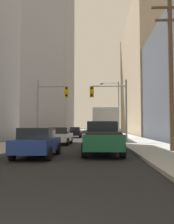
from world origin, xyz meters
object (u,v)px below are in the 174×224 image
object	(u,v)px
sedan_blue	(38,142)
sedan_black	(75,132)
sedan_white	(60,136)
city_bus	(105,124)
traffic_signal_near_right	(110,101)
pickup_truck_green	(103,138)
traffic_signal_near_left	(51,101)

from	to	relation	value
sedan_blue	sedan_black	world-z (taller)	same
sedan_white	sedan_black	bearing A→B (deg)	89.83
city_bus	sedan_black	world-z (taller)	city_bus
city_bus	traffic_signal_near_right	xyz separation A→B (m)	(0.26, -5.75, 2.10)
sedan_black	traffic_signal_near_right	bearing A→B (deg)	-70.44
city_bus	traffic_signal_near_right	size ratio (longest dim) A/B	1.93
city_bus	pickup_truck_green	xyz separation A→B (m)	(-0.69, -14.23, -1.00)
sedan_black	traffic_signal_near_left	world-z (taller)	traffic_signal_near_left
sedan_blue	sedan_white	size ratio (longest dim) A/B	0.99
pickup_truck_green	sedan_white	distance (m)	8.19
traffic_signal_near_right	traffic_signal_near_left	bearing A→B (deg)	-180.00
sedan_white	sedan_black	size ratio (longest dim) A/B	1.01
traffic_signal_near_left	sedan_blue	bearing A→B (deg)	-82.87
city_bus	sedan_blue	bearing A→B (deg)	-104.58
pickup_truck_green	sedan_blue	bearing A→B (deg)	-155.35
sedan_blue	traffic_signal_near_left	xyz separation A→B (m)	(-1.26, 10.05, 3.23)
pickup_truck_green	traffic_signal_near_right	xyz separation A→B (m)	(0.95, 8.48, 3.10)
pickup_truck_green	sedan_blue	world-z (taller)	pickup_truck_green
sedan_black	traffic_signal_near_left	bearing A→B (deg)	-94.92
city_bus	sedan_blue	size ratio (longest dim) A/B	2.75
sedan_black	sedan_white	bearing A→B (deg)	-90.17
sedan_blue	sedan_white	world-z (taller)	same
city_bus	sedan_white	world-z (taller)	city_bus
sedan_white	traffic_signal_near_right	bearing A→B (deg)	13.97
city_bus	sedan_white	xyz separation A→B (m)	(-4.31, -6.89, -1.16)
sedan_blue	sedan_black	bearing A→B (deg)	90.40
traffic_signal_near_left	traffic_signal_near_right	bearing A→B (deg)	0.00
pickup_truck_green	traffic_signal_near_right	world-z (taller)	traffic_signal_near_right
sedan_blue	sedan_black	size ratio (longest dim) A/B	1.00
sedan_blue	traffic_signal_near_right	size ratio (longest dim) A/B	0.70
sedan_white	sedan_blue	bearing A→B (deg)	-88.71
traffic_signal_near_right	sedan_black	bearing A→B (deg)	109.56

